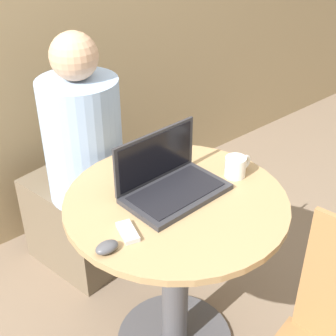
% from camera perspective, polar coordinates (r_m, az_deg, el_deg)
% --- Properties ---
extents(round_table, '(0.79, 0.79, 0.75)m').
position_cam_1_polar(round_table, '(1.78, 0.92, -10.05)').
color(round_table, '#4C4C51').
rests_on(round_table, ground_plane).
extents(laptop, '(0.37, 0.24, 0.21)m').
position_cam_1_polar(laptop, '(1.64, 0.20, -1.66)').
color(laptop, '#2D2D33').
rests_on(laptop, round_table).
extents(cell_phone, '(0.08, 0.11, 0.02)m').
position_cam_1_polar(cell_phone, '(1.48, -4.94, -7.76)').
color(cell_phone, silver).
rests_on(cell_phone, round_table).
extents(computer_mouse, '(0.07, 0.05, 0.03)m').
position_cam_1_polar(computer_mouse, '(1.42, -7.46, -9.56)').
color(computer_mouse, '#4C4C51').
rests_on(computer_mouse, round_table).
extents(coffee_cup, '(0.12, 0.08, 0.08)m').
position_cam_1_polar(coffee_cup, '(1.76, 8.31, 0.20)').
color(coffee_cup, white).
rests_on(coffee_cup, round_table).
extents(person_seated, '(0.39, 0.54, 1.21)m').
position_cam_1_polar(person_seated, '(2.20, -10.76, -1.63)').
color(person_seated, brown).
rests_on(person_seated, ground_plane).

